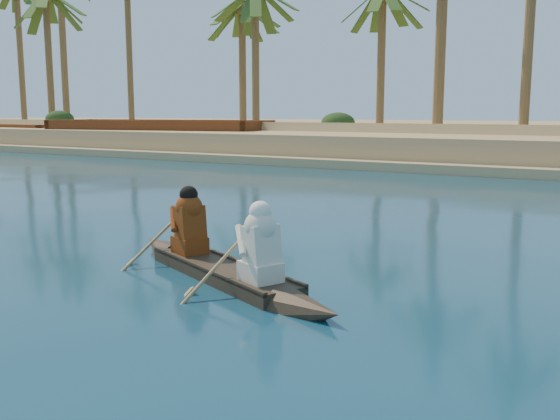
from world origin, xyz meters
The scene contains 6 objects.
sandy_embankment centered at (0.00, 46.89, 0.53)m, with size 150.00×51.00×1.50m.
palm_grove centered at (0.00, 35.00, 8.00)m, with size 110.00×14.00×16.00m, color #35541D, non-canonical shape.
shrub_cluster centered at (0.00, 31.50, 1.20)m, with size 100.00×6.00×2.40m, color #183413, non-canonical shape.
canoe centered at (8.00, 6.00, 0.27)m, with size 4.95×2.68×1.41m.
barge_left centered at (-25.25, 27.00, 0.62)m, with size 10.86×4.31×1.77m.
barge_mid centered at (-12.00, 27.00, 0.76)m, with size 13.57×6.61×2.17m.
Camera 1 is at (13.14, -0.93, 2.35)m, focal length 40.00 mm.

